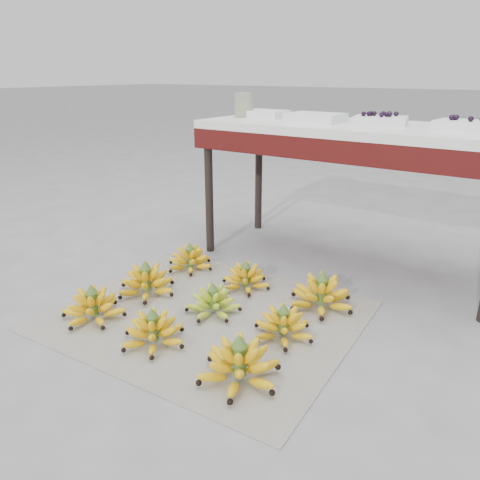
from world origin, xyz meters
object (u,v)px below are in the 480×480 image
Objects in this scene: tray_right at (380,120)px; bunch_front_right at (239,365)px; bunch_back_left at (190,260)px; glass_jar at (244,105)px; bunch_back_right at (321,295)px; vendor_table at (354,141)px; bunch_front_left at (93,307)px; bunch_back_center at (246,278)px; tray_left at (315,118)px; newspaper_mat at (206,315)px; bunch_mid_right at (283,326)px; tray_far_right at (467,125)px; bunch_front_center at (153,332)px; tray_far_left at (264,114)px; bunch_mid_left at (146,282)px; bunch_mid_center at (213,303)px.

bunch_front_right is at bearing -89.74° from tray_right.
glass_jar is (-0.02, 0.53, 0.77)m from bunch_back_left.
vendor_table reaches higher than bunch_back_right.
bunch_front_left is at bearing -117.86° from vendor_table.
tray_left is (0.06, 0.55, 0.73)m from bunch_back_center.
newspaper_mat is 0.37m from bunch_mid_right.
tray_far_right reaches higher than tray_right.
bunch_front_center is 0.88× the size of bunch_mid_right.
tray_far_left is at bearing 127.01° from bunch_back_center.
bunch_front_right is 1.00m from bunch_back_left.
bunch_back_center is at bearing 81.99° from bunch_front_center.
bunch_mid_right is (0.74, 0.33, -0.00)m from bunch_front_left.
tray_right reaches higher than bunch_back_left.
bunch_mid_left is 0.91× the size of bunch_mid_right.
bunch_front_left is 0.30m from bunch_mid_left.
tray_far_right is at bearing 2.02° from glass_jar.
glass_jar is (-0.46, 0.01, 0.04)m from tray_left.
bunch_front_left is 1.49m from vendor_table.
bunch_back_left is at bearing -172.19° from bunch_back_center.
bunch_mid_left is 1.25m from vendor_table.
bunch_back_left is 2.04× the size of glass_jar.
bunch_front_right is at bearing -61.00° from tray_far_left.
tray_far_right is at bearing 89.12° from bunch_mid_right.
bunch_front_center reaches higher than bunch_back_center.
glass_jar is (-0.40, 0.88, 0.82)m from newspaper_mat.
tray_far_left is (-0.30, 0.94, 0.78)m from newspaper_mat.
bunch_front_center is 0.51m from bunch_mid_right.
bunch_front_right is 1.36× the size of bunch_back_center.
tray_right is (0.36, 0.90, 0.73)m from bunch_mid_center.
bunch_mid_center is 1.02× the size of bunch_back_left.
tray_left is (0.04, 0.84, 0.73)m from bunch_mid_center.
bunch_front_left is 1.18× the size of tray_far_left.
bunch_back_right is 1.14× the size of tray_right.
bunch_mid_left is at bearing -115.68° from tray_left.
bunch_back_right is at bearing 42.65° from newspaper_mat.
tray_far_right is at bearing 38.50° from bunch_mid_center.
newspaper_mat is at bearing 165.47° from bunch_front_right.
bunch_back_right is at bearing 28.47° from bunch_mid_left.
vendor_table is at bearing -177.98° from tray_far_right.
bunch_back_left is (-0.01, 0.65, -0.00)m from bunch_front_left.
bunch_mid_center is 1.20m from tray_far_left.
bunch_front_center is at bearing -77.31° from tray_far_left.
glass_jar is at bearing -177.98° from vendor_table.
glass_jar is (-0.42, 0.85, 0.77)m from bunch_mid_center.
bunch_mid_left is 0.48m from bunch_back_center.
bunch_back_right is 1.00m from tray_far_right.
bunch_back_center is 2.10× the size of glass_jar.
bunch_back_left is 0.98× the size of tray_left.
bunch_back_right is 0.20× the size of vendor_table.
bunch_mid_right is at bearing 115.83° from bunch_front_right.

